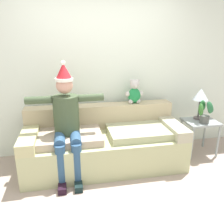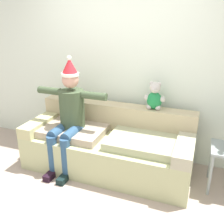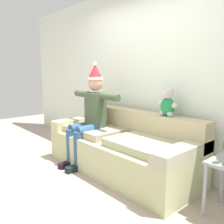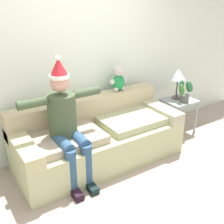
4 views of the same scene
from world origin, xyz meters
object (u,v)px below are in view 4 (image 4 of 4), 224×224
at_px(teddy_bear, 118,79).
at_px(person_seated, 66,121).
at_px(side_table, 179,106).
at_px(potted_plant, 185,91).
at_px(table_lamp, 178,76).
at_px(couch, 98,138).

bearing_deg(teddy_bear, person_seated, -156.44).
height_order(side_table, potted_plant, potted_plant).
distance_m(person_seated, potted_plant, 2.08).
distance_m(side_table, table_lamp, 0.49).
bearing_deg(side_table, couch, -179.28).
relative_size(person_seated, potted_plant, 4.07).
bearing_deg(potted_plant, person_seated, -177.64).
height_order(teddy_bear, side_table, teddy_bear).
bearing_deg(table_lamp, teddy_bear, 169.41).
xyz_separation_m(couch, table_lamp, (1.56, 0.11, 0.62)).
xyz_separation_m(couch, teddy_bear, (0.54, 0.30, 0.67)).
distance_m(couch, table_lamp, 1.68).
bearing_deg(couch, table_lamp, 3.88).
relative_size(person_seated, side_table, 2.75).
bearing_deg(potted_plant, table_lamp, 88.33).
bearing_deg(person_seated, potted_plant, 2.36).
bearing_deg(side_table, potted_plant, -92.98).
xyz_separation_m(teddy_bear, table_lamp, (1.03, -0.19, -0.06)).
bearing_deg(person_seated, side_table, 5.01).
distance_m(person_seated, teddy_bear, 1.17).
distance_m(teddy_bear, potted_plant, 1.12).
height_order(couch, potted_plant, potted_plant).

